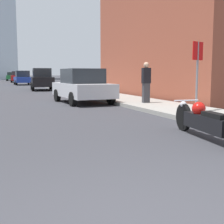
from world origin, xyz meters
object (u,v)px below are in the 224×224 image
Objects in this scene: parked_car_black at (42,79)px; parked_car_blue at (23,78)px; parked_car_silver at (83,86)px; motorcycle at (205,121)px; stop_sign at (197,64)px; parked_car_red at (17,77)px; parked_car_green at (12,76)px; pedestrian at (146,82)px.

parked_car_black reaches higher than parked_car_blue.
parked_car_silver is 25.01m from parked_car_blue.
stop_sign is at bearing 64.36° from motorcycle.
motorcycle is at bearing -84.29° from parked_car_black.
parked_car_black is at bearing -88.96° from parked_car_blue.
parked_car_red is 1.86× the size of stop_sign.
parked_car_red reaches higher than parked_car_silver.
parked_car_silver is at bearing 112.93° from stop_sign.
stop_sign is at bearing -81.49° from parked_car_green.
parked_car_green is 49.86m from pedestrian.
parked_car_black is 1.02× the size of parked_car_blue.
pedestrian reaches higher than parked_car_black.
parked_car_silver is 2.40× the size of pedestrian.
motorcycle is 20.95m from parked_car_black.
motorcycle is 0.65× the size of parked_car_blue.
parked_car_green is at bearing 95.29° from parked_car_black.
pedestrian is at bearing -81.60° from parked_car_green.
parked_car_silver is 0.96× the size of parked_car_black.
parked_car_red is (-0.15, 44.99, 0.46)m from motorcycle.
parked_car_black is 1.01× the size of parked_car_red.
pedestrian reaches higher than parked_car_green.
parked_car_green reaches higher than motorcycle.
parked_car_black reaches higher than motorcycle.
motorcycle is at bearing -106.90° from pedestrian.
parked_car_silver is at bearing -84.03° from parked_car_green.
parked_car_red is (0.33, 11.12, 0.02)m from parked_car_blue.
parked_car_black is at bearing -84.58° from parked_car_red.
parked_car_silver is 36.13m from parked_car_red.
pedestrian reaches higher than motorcycle.
stop_sign is (2.20, 3.28, 1.32)m from motorcycle.
parked_car_green is 2.74× the size of pedestrian.
parked_car_red is 2.47× the size of pedestrian.
parked_car_red is at bearing 98.39° from motorcycle.
parked_car_green is (0.28, 22.39, -0.02)m from parked_car_blue.
stop_sign reaches higher than parked_car_blue.
parked_car_blue is 0.99× the size of parked_car_red.
stop_sign is at bearing -77.11° from parked_car_black.
parked_car_silver is 6.12m from stop_sign.
parked_car_blue is (-0.31, 12.93, -0.06)m from parked_car_black.
motorcycle is at bearing -83.88° from parked_car_green.
stop_sign is at bearing -81.31° from parked_car_red.
parked_car_red is at bearing 93.13° from pedestrian.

